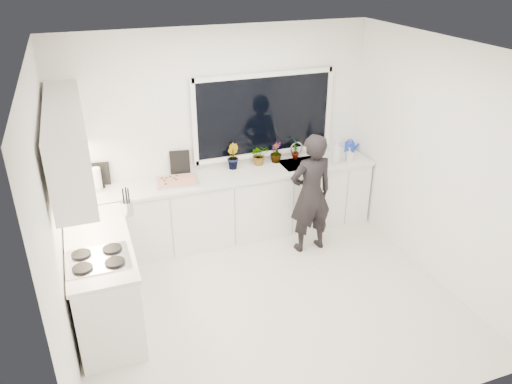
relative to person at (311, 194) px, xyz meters
name	(u,v)px	position (x,y,z in m)	size (l,w,h in m)	color
floor	(268,301)	(-0.88, -0.83, -0.79)	(4.00, 3.50, 0.02)	beige
wall_back	(219,134)	(-0.88, 0.93, 0.57)	(4.00, 0.02, 2.70)	white
wall_left	(53,226)	(-2.89, -0.83, 0.57)	(0.02, 3.50, 2.70)	white
wall_right	(438,163)	(1.13, -0.83, 0.57)	(0.02, 3.50, 2.70)	white
ceiling	(271,50)	(-0.88, -0.83, 1.93)	(4.00, 3.50, 0.02)	white
window	(264,115)	(-0.28, 0.89, 0.77)	(1.80, 0.02, 1.00)	black
base_cabinets_back	(228,208)	(-0.88, 0.62, -0.34)	(3.92, 0.58, 0.88)	white
base_cabinets_left	(104,281)	(-2.55, -0.48, -0.34)	(0.58, 1.60, 0.88)	white
countertop_back	(227,176)	(-0.88, 0.61, 0.12)	(3.94, 0.62, 0.04)	silver
countertop_left	(98,243)	(-2.55, -0.48, 0.12)	(0.62, 1.60, 0.04)	silver
upper_cabinets	(68,141)	(-2.67, -0.13, 1.07)	(0.34, 2.10, 0.70)	white
sink	(302,167)	(0.17, 0.62, 0.09)	(0.58, 0.42, 0.14)	silver
faucet	(296,150)	(0.17, 0.82, 0.25)	(0.03, 0.03, 0.22)	silver
stovetop	(98,259)	(-2.57, -0.83, 0.16)	(0.56, 0.48, 0.03)	black
person	(311,194)	(0.00, 0.00, 0.00)	(0.57, 0.37, 1.55)	black
pizza_tray	(177,181)	(-1.53, 0.59, 0.16)	(0.51, 0.37, 0.03)	silver
pizza	(177,180)	(-1.53, 0.59, 0.18)	(0.46, 0.33, 0.01)	red
watering_can	(349,147)	(0.97, 0.78, 0.21)	(0.14, 0.14, 0.13)	#1434C2
paper_towel_roll	(97,180)	(-2.46, 0.72, 0.27)	(0.11, 0.11, 0.26)	white
knife_block	(81,182)	(-2.63, 0.76, 0.25)	(0.13, 0.10, 0.22)	olive
utensil_crock	(127,208)	(-2.20, -0.03, 0.22)	(0.13, 0.13, 0.16)	#ABACB0
picture_frame_large	(101,174)	(-2.40, 0.86, 0.28)	(0.22, 0.02, 0.28)	black
picture_frame_small	(180,162)	(-1.43, 0.86, 0.29)	(0.25, 0.02, 0.30)	black
herb_plants	(263,153)	(-0.34, 0.78, 0.29)	(1.03, 0.22, 0.33)	#26662D
soap_bottles	(339,152)	(0.63, 0.47, 0.29)	(0.33, 0.17, 0.32)	#D8BF66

